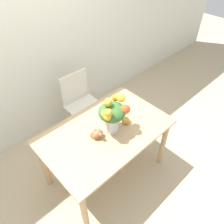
{
  "coord_description": "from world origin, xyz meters",
  "views": [
    {
      "loc": [
        -0.96,
        -1.11,
        2.32
      ],
      "look_at": [
        0.06,
        -0.03,
        0.96
      ],
      "focal_mm": 35.0,
      "sensor_mm": 36.0,
      "label": 1
    }
  ],
  "objects_px": {
    "flower_vase": "(113,114)",
    "turkey_figurine": "(97,133)",
    "pumpkin": "(126,120)",
    "dining_chair_near_window": "(82,104)"
  },
  "relations": [
    {
      "from": "pumpkin",
      "to": "turkey_figurine",
      "type": "height_order",
      "value": "turkey_figurine"
    },
    {
      "from": "pumpkin",
      "to": "turkey_figurine",
      "type": "bearing_deg",
      "value": 169.13
    },
    {
      "from": "flower_vase",
      "to": "dining_chair_near_window",
      "type": "height_order",
      "value": "flower_vase"
    },
    {
      "from": "pumpkin",
      "to": "turkey_figurine",
      "type": "xyz_separation_m",
      "value": [
        -0.33,
        0.06,
        0.01
      ]
    },
    {
      "from": "flower_vase",
      "to": "turkey_figurine",
      "type": "distance_m",
      "value": 0.24
    },
    {
      "from": "turkey_figurine",
      "to": "dining_chair_near_window",
      "type": "relative_size",
      "value": 0.17
    },
    {
      "from": "turkey_figurine",
      "to": "dining_chair_near_window",
      "type": "xyz_separation_m",
      "value": [
        0.37,
        0.75,
        -0.32
      ]
    },
    {
      "from": "pumpkin",
      "to": "dining_chair_near_window",
      "type": "height_order",
      "value": "dining_chair_near_window"
    },
    {
      "from": "flower_vase",
      "to": "turkey_figurine",
      "type": "height_order",
      "value": "flower_vase"
    },
    {
      "from": "flower_vase",
      "to": "turkey_figurine",
      "type": "relative_size",
      "value": 2.55
    }
  ]
}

